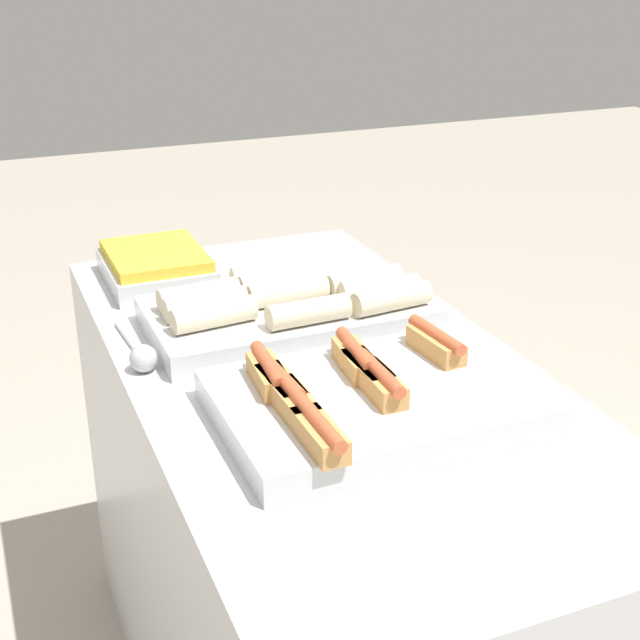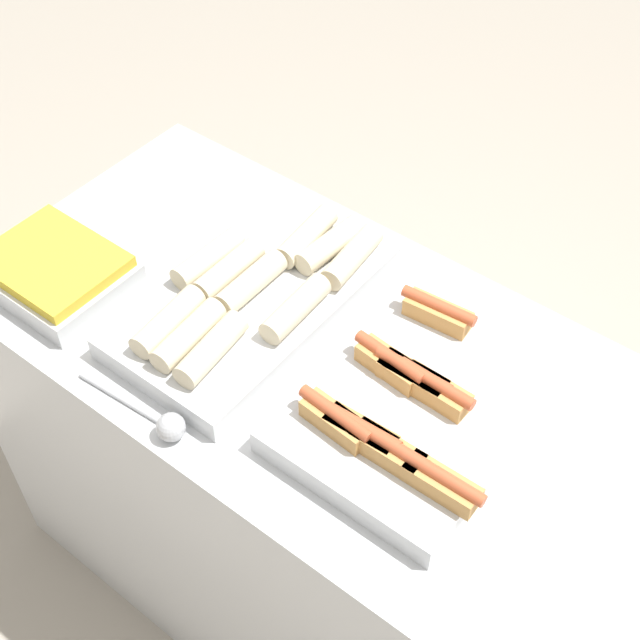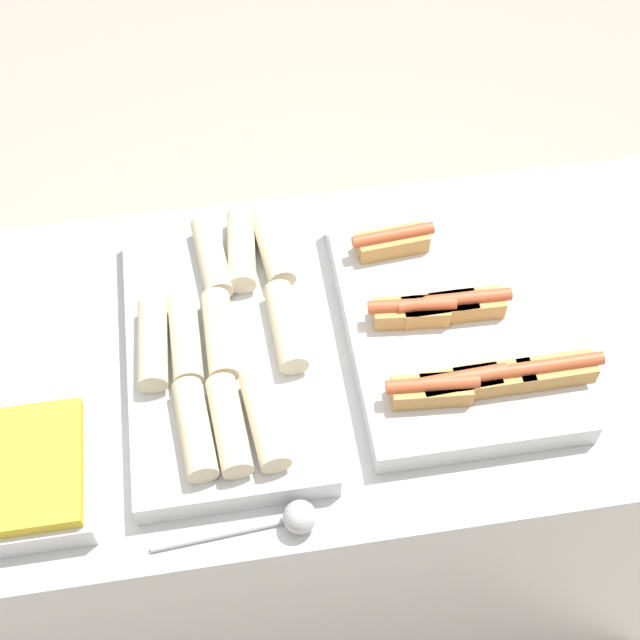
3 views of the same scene
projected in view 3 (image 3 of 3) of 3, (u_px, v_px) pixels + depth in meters
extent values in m
plane|color=#ADA393|center=(323.00, 549.00, 2.26)|extent=(12.00, 12.00, 0.00)
cube|color=silver|center=(324.00, 468.00, 1.88)|extent=(1.43, 0.70, 0.92)
cube|color=silver|center=(451.00, 322.00, 1.51)|extent=(0.35, 0.50, 0.05)
cube|color=tan|center=(411.00, 314.00, 1.46)|extent=(0.13, 0.06, 0.04)
cylinder|color=#C15633|center=(412.00, 307.00, 1.45)|extent=(0.15, 0.04, 0.02)
cube|color=tan|center=(439.00, 309.00, 1.47)|extent=(0.12, 0.05, 0.04)
cylinder|color=#C15633|center=(441.00, 302.00, 1.45)|extent=(0.14, 0.02, 0.02)
cube|color=tan|center=(556.00, 371.00, 1.40)|extent=(0.12, 0.05, 0.04)
cylinder|color=#C15633|center=(558.00, 364.00, 1.38)|extent=(0.14, 0.02, 0.02)
cube|color=tan|center=(431.00, 391.00, 1.38)|extent=(0.13, 0.05, 0.04)
cylinder|color=#C15633|center=(433.00, 384.00, 1.36)|extent=(0.15, 0.03, 0.02)
cube|color=tan|center=(493.00, 380.00, 1.39)|extent=(0.12, 0.05, 0.04)
cylinder|color=#C15633|center=(495.00, 373.00, 1.37)|extent=(0.14, 0.02, 0.02)
cube|color=tan|center=(392.00, 243.00, 1.55)|extent=(0.13, 0.05, 0.04)
cylinder|color=#C15633|center=(393.00, 235.00, 1.54)|extent=(0.15, 0.03, 0.02)
cube|color=tan|center=(467.00, 307.00, 1.47)|extent=(0.13, 0.05, 0.04)
cylinder|color=#C15633|center=(468.00, 300.00, 1.46)|extent=(0.14, 0.03, 0.02)
cube|color=tan|center=(460.00, 384.00, 1.38)|extent=(0.13, 0.05, 0.04)
cylinder|color=#C15633|center=(462.00, 377.00, 1.37)|extent=(0.15, 0.03, 0.02)
cube|color=silver|center=(222.00, 352.00, 1.47)|extent=(0.31, 0.55, 0.05)
cylinder|color=beige|center=(286.00, 329.00, 1.44)|extent=(0.05, 0.16, 0.05)
cylinder|color=beige|center=(272.00, 246.00, 1.54)|extent=(0.06, 0.16, 0.05)
cylinder|color=beige|center=(229.00, 425.00, 1.34)|extent=(0.06, 0.16, 0.05)
cylinder|color=beige|center=(212.00, 257.00, 1.53)|extent=(0.06, 0.16, 0.05)
cylinder|color=beige|center=(153.00, 343.00, 1.42)|extent=(0.05, 0.16, 0.05)
cylinder|color=beige|center=(265.00, 420.00, 1.34)|extent=(0.06, 0.16, 0.05)
cylinder|color=beige|center=(219.00, 334.00, 1.43)|extent=(0.05, 0.16, 0.05)
cylinder|color=beige|center=(185.00, 341.00, 1.42)|extent=(0.05, 0.16, 0.05)
cylinder|color=beige|center=(241.00, 249.00, 1.54)|extent=(0.06, 0.16, 0.05)
cylinder|color=beige|center=(195.00, 429.00, 1.33)|extent=(0.06, 0.16, 0.05)
cube|color=silver|center=(3.00, 482.00, 1.33)|extent=(0.27, 0.22, 0.05)
cylinder|color=#B2B5BA|center=(226.00, 534.00, 1.31)|extent=(0.22, 0.02, 0.01)
sphere|color=#B2B5BA|center=(300.00, 517.00, 1.30)|extent=(0.05, 0.05, 0.05)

